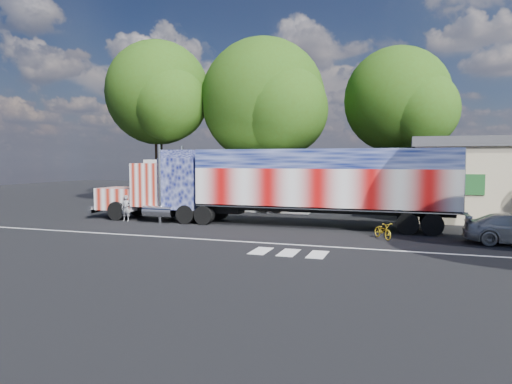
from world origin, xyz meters
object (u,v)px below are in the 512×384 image
(woman, at_px, (126,208))
(bicycle, at_px, (383,231))
(coach_bus, at_px, (228,184))
(tree_ne_a, at_px, (399,101))
(tree_n_mid, at_px, (265,101))
(tree_nw_a, at_px, (159,94))
(semi_truck, at_px, (275,183))

(woman, relative_size, bicycle, 1.07)
(coach_bus, distance_m, bicycle, 15.78)
(tree_ne_a, bearing_deg, tree_n_mid, -169.37)
(woman, xyz_separation_m, bicycle, (15.55, -1.59, -0.41))
(coach_bus, xyz_separation_m, bicycle, (12.08, -10.03, -1.60))
(coach_bus, xyz_separation_m, tree_nw_a, (-8.42, 4.27, 7.85))
(tree_ne_a, bearing_deg, semi_truck, -113.45)
(semi_truck, relative_size, tree_ne_a, 1.67)
(bicycle, bearing_deg, semi_truck, 122.99)
(semi_truck, bearing_deg, coach_bus, 129.30)
(tree_nw_a, bearing_deg, tree_n_mid, 9.40)
(woman, relative_size, tree_n_mid, 0.11)
(semi_truck, distance_m, bicycle, 7.19)
(tree_ne_a, relative_size, tree_nw_a, 0.91)
(tree_nw_a, bearing_deg, semi_truck, -38.63)
(bicycle, bearing_deg, tree_nw_a, 113.09)
(semi_truck, height_order, woman, semi_truck)
(semi_truck, relative_size, bicycle, 14.72)
(coach_bus, distance_m, tree_nw_a, 12.28)
(tree_nw_a, bearing_deg, woman, -68.76)
(bicycle, distance_m, tree_nw_a, 26.72)
(tree_ne_a, bearing_deg, woman, -134.02)
(semi_truck, bearing_deg, tree_ne_a, 66.55)
(bicycle, relative_size, tree_ne_a, 0.11)
(bicycle, xyz_separation_m, tree_nw_a, (-20.49, 14.30, 9.45))
(semi_truck, relative_size, coach_bus, 1.68)
(woman, bearing_deg, tree_nw_a, 99.66)
(semi_truck, xyz_separation_m, bicycle, (6.25, -2.91, -2.04))
(semi_truck, distance_m, woman, 9.54)
(tree_ne_a, height_order, tree_nw_a, tree_nw_a)
(coach_bus, height_order, bicycle, coach_bus)
(tree_ne_a, bearing_deg, coach_bus, -147.25)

